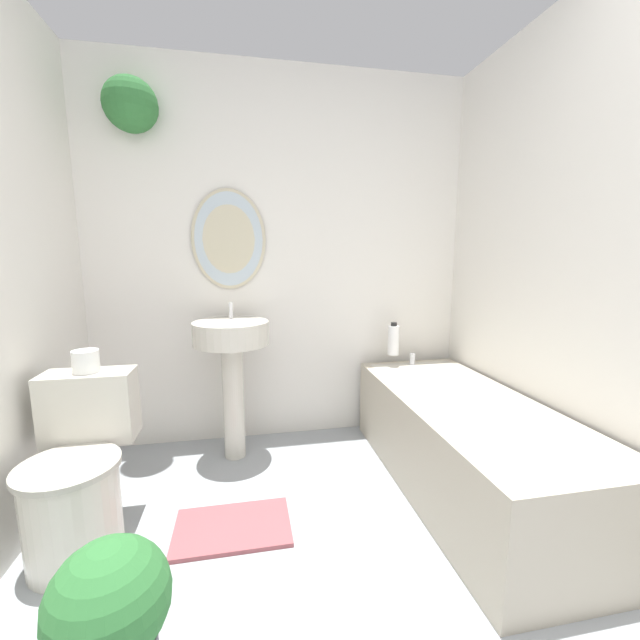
{
  "coord_description": "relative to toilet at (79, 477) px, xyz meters",
  "views": [
    {
      "loc": [
        -0.26,
        -0.24,
        1.22
      ],
      "look_at": [
        0.07,
        1.45,
        0.94
      ],
      "focal_mm": 22.0,
      "sensor_mm": 36.0,
      "label": 1
    }
  ],
  "objects": [
    {
      "name": "wall_back",
      "position": [
        0.9,
        0.94,
        0.95
      ],
      "size": [
        2.55,
        0.3,
        2.4
      ],
      "color": "silver",
      "rests_on": "ground_plane"
    },
    {
      "name": "shampoo_bottle",
      "position": [
        1.68,
        0.77,
        0.36
      ],
      "size": [
        0.07,
        0.07,
        0.22
      ],
      "color": "white",
      "rests_on": "bathtub"
    },
    {
      "name": "bath_mat",
      "position": [
        0.62,
        -0.02,
        -0.3
      ],
      "size": [
        0.52,
        0.33,
        0.02
      ],
      "color": "#934C51",
      "rests_on": "ground_plane"
    },
    {
      "name": "pedestal_sink",
      "position": [
        0.62,
        0.66,
        0.34
      ],
      "size": [
        0.44,
        0.44,
        0.94
      ],
      "color": "beige",
      "rests_on": "ground_plane"
    },
    {
      "name": "toilet",
      "position": [
        0.0,
        0.0,
        0.0
      ],
      "size": [
        0.38,
        0.55,
        0.71
      ],
      "color": "beige",
      "rests_on": "ground_plane"
    },
    {
      "name": "toilet_paper_roll",
      "position": [
        0.0,
        0.19,
        0.45
      ],
      "size": [
        0.11,
        0.11,
        0.1
      ],
      "color": "white",
      "rests_on": "toilet"
    },
    {
      "name": "wall_right",
      "position": [
        2.21,
        -0.25,
        0.89
      ],
      "size": [
        0.06,
        2.46,
        2.4
      ],
      "color": "silver",
      "rests_on": "ground_plane"
    },
    {
      "name": "potted_plant",
      "position": [
        0.31,
        -0.63,
        -0.07
      ],
      "size": [
        0.33,
        0.33,
        0.45
      ],
      "color": "#47474C",
      "rests_on": "ground_plane"
    },
    {
      "name": "bathtub",
      "position": [
        1.82,
        0.08,
        -0.06
      ],
      "size": [
        0.67,
        1.58,
        0.57
      ],
      "color": "#B2A893",
      "rests_on": "ground_plane"
    }
  ]
}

